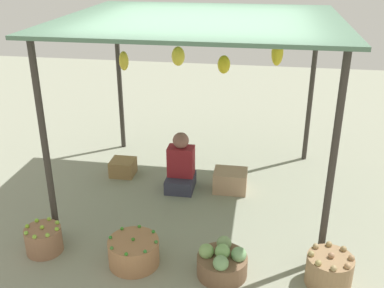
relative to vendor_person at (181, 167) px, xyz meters
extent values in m
plane|color=gray|center=(0.26, -0.06, -0.30)|extent=(14.00, 14.00, 0.00)
cylinder|color=#38332D|center=(-1.16, -1.31, 0.80)|extent=(0.07, 0.07, 2.19)
cylinder|color=#38332D|center=(1.68, -1.31, 0.80)|extent=(0.07, 0.07, 2.19)
cylinder|color=#38332D|center=(-1.16, 1.19, 0.80)|extent=(0.07, 0.07, 2.19)
cylinder|color=#38332D|center=(1.68, 1.19, 0.80)|extent=(0.07, 0.07, 2.19)
cube|color=#52775E|center=(0.26, -0.06, 1.91)|extent=(3.14, 2.80, 0.04)
ellipsoid|color=yellow|center=(-0.60, -0.27, 1.45)|extent=(0.11, 0.11, 0.22)
ellipsoid|color=yellow|center=(-0.03, 0.07, 1.45)|extent=(0.16, 0.16, 0.23)
ellipsoid|color=gold|center=(0.55, -0.26, 1.45)|extent=(0.14, 0.14, 0.21)
ellipsoid|color=gold|center=(1.15, 0.43, 1.45)|extent=(0.14, 0.14, 0.32)
cube|color=#35364B|center=(0.00, -0.03, -0.21)|extent=(0.36, 0.44, 0.18)
cube|color=maroon|center=(0.00, 0.02, 0.08)|extent=(0.34, 0.22, 0.40)
sphere|color=#8D5D51|center=(0.00, 0.02, 0.38)|extent=(0.21, 0.21, 0.21)
cylinder|color=#976B4F|center=(-1.17, -1.58, -0.16)|extent=(0.38, 0.38, 0.27)
sphere|color=#93CC36|center=(-1.17, -1.58, -0.01)|extent=(0.04, 0.04, 0.04)
sphere|color=#91CA3C|center=(-1.01, -1.58, -0.01)|extent=(0.04, 0.04, 0.04)
sphere|color=#8CC540|center=(-1.06, -1.47, -0.01)|extent=(0.04, 0.04, 0.04)
sphere|color=#8DBD3A|center=(-1.17, -1.42, -0.01)|extent=(0.04, 0.04, 0.04)
sphere|color=#87D032|center=(-1.29, -1.47, -0.01)|extent=(0.04, 0.04, 0.04)
sphere|color=#87BF2F|center=(-1.33, -1.58, -0.01)|extent=(0.04, 0.04, 0.04)
sphere|color=#86C441|center=(-1.29, -1.70, -0.01)|extent=(0.04, 0.04, 0.04)
sphere|color=#8DC43F|center=(-1.17, -1.75, -0.01)|extent=(0.04, 0.04, 0.04)
sphere|color=#8CC041|center=(-1.06, -1.70, -0.01)|extent=(0.04, 0.04, 0.04)
cylinder|color=#A8764F|center=(-0.18, -1.63, -0.16)|extent=(0.51, 0.51, 0.27)
sphere|color=#398825|center=(-0.18, -1.63, -0.01)|extent=(0.04, 0.04, 0.04)
sphere|color=#3E8734|center=(0.05, -1.63, -0.01)|extent=(0.04, 0.04, 0.04)
sphere|color=green|center=(-0.02, -1.46, -0.01)|extent=(0.04, 0.04, 0.04)
sphere|color=#399129|center=(-0.18, -1.40, -0.01)|extent=(0.04, 0.04, 0.04)
sphere|color=#388E25|center=(-0.35, -1.46, -0.01)|extent=(0.04, 0.04, 0.04)
sphere|color=#318C2F|center=(-0.42, -1.63, -0.01)|extent=(0.04, 0.04, 0.04)
sphere|color=#408235|center=(-0.35, -1.80, -0.01)|extent=(0.04, 0.04, 0.04)
sphere|color=#318826|center=(-0.18, -1.87, -0.01)|extent=(0.04, 0.04, 0.04)
sphere|color=#358634|center=(-0.02, -1.80, -0.01)|extent=(0.04, 0.04, 0.04)
cylinder|color=brown|center=(0.72, -1.66, -0.19)|extent=(0.49, 0.49, 0.21)
sphere|color=#7CAE63|center=(0.72, -1.66, -0.03)|extent=(0.15, 0.15, 0.15)
sphere|color=#78AA70|center=(0.87, -1.66, -0.04)|extent=(0.15, 0.15, 0.15)
sphere|color=#7FA067|center=(0.72, -1.50, -0.04)|extent=(0.15, 0.15, 0.15)
sphere|color=#80A860|center=(0.56, -1.66, -0.04)|extent=(0.15, 0.15, 0.15)
sphere|color=#7AA86E|center=(0.72, -1.82, -0.04)|extent=(0.15, 0.15, 0.15)
cylinder|color=#997853|center=(1.73, -1.62, -0.15)|extent=(0.44, 0.44, 0.30)
sphere|color=#A27755|center=(1.73, -1.62, 0.02)|extent=(0.06, 0.06, 0.06)
sphere|color=#9F7C56|center=(1.91, -1.62, 0.02)|extent=(0.06, 0.06, 0.06)
sphere|color=#947B4E|center=(1.86, -1.50, 0.02)|extent=(0.06, 0.06, 0.06)
sphere|color=#977D4D|center=(1.73, -1.44, 0.02)|extent=(0.06, 0.06, 0.06)
sphere|color=#A1865A|center=(1.60, -1.50, 0.02)|extent=(0.06, 0.06, 0.06)
sphere|color=#958551|center=(1.55, -1.62, 0.02)|extent=(0.06, 0.06, 0.06)
sphere|color=#99884F|center=(1.60, -1.75, 0.02)|extent=(0.06, 0.06, 0.06)
sphere|color=#9E8759|center=(1.73, -1.81, 0.02)|extent=(0.06, 0.06, 0.06)
sphere|color=#A57C54|center=(1.86, -1.75, 0.02)|extent=(0.06, 0.06, 0.06)
cube|color=olive|center=(-0.87, 0.24, -0.19)|extent=(0.33, 0.31, 0.22)
cube|color=tan|center=(0.65, 0.04, -0.16)|extent=(0.43, 0.34, 0.28)
camera|label=1|loc=(1.00, -5.26, 2.67)|focal=42.63mm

